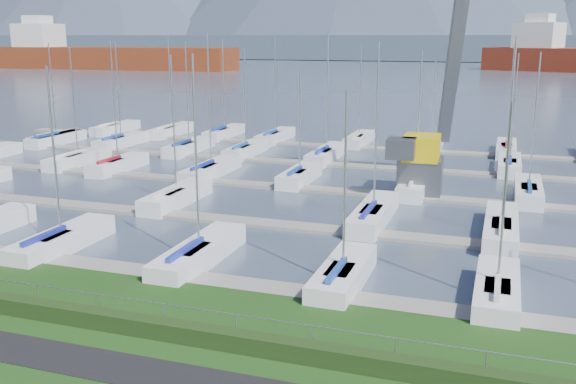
% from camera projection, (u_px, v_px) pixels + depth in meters
% --- Properties ---
extents(path, '(160.00, 2.00, 0.04)m').
position_uv_depth(path, '(148.00, 373.00, 22.07)').
color(path, black).
rests_on(path, grass).
extents(water, '(800.00, 540.00, 0.20)m').
position_uv_depth(water, '(481.00, 66.00, 264.19)').
color(water, '#455065').
extents(hedge, '(80.00, 0.70, 0.70)m').
position_uv_depth(hedge, '(183.00, 332.00, 24.38)').
color(hedge, '#203613').
rests_on(hedge, grass).
extents(fence, '(80.00, 0.04, 0.04)m').
position_uv_depth(fence, '(188.00, 308.00, 24.55)').
color(fence, gray).
rests_on(fence, grass).
extents(foothill, '(900.00, 80.00, 12.00)m').
position_uv_depth(foothill, '(488.00, 47.00, 327.10)').
color(foothill, '#435262').
rests_on(foothill, water).
extents(docks, '(90.00, 41.60, 0.25)m').
position_uv_depth(docks, '(347.00, 192.00, 48.81)').
color(docks, gray).
rests_on(docks, water).
extents(crane, '(5.76, 13.23, 22.35)m').
position_uv_depth(crane, '(431.00, 119.00, 48.00)').
color(crane, '#55575D').
rests_on(crane, water).
extents(cargo_ship_west, '(91.47, 21.19, 21.50)m').
position_uv_depth(cargo_ship_west, '(104.00, 58.00, 235.71)').
color(cargo_ship_west, maroon).
rests_on(cargo_ship_west, water).
extents(sailboat_fleet, '(74.61, 49.48, 13.31)m').
position_uv_depth(sailboat_fleet, '(317.00, 113.00, 51.66)').
color(sailboat_fleet, navy).
rests_on(sailboat_fleet, water).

